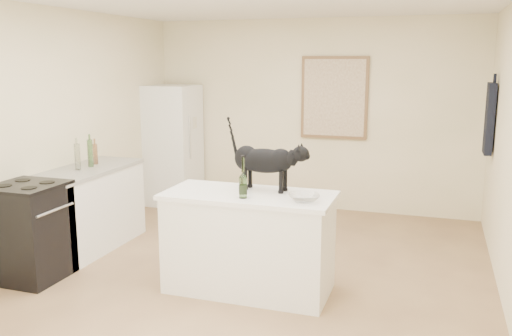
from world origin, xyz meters
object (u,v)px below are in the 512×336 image
object	(u,v)px
glass_bowl	(304,198)
wine_bottle	(243,180)
black_cat	(264,164)
stove	(30,233)
fridge	(172,145)

from	to	relation	value
glass_bowl	wine_bottle	bearing A→B (deg)	-175.43
black_cat	wine_bottle	bearing A→B (deg)	-98.85
stove	fridge	size ratio (longest dim) A/B	0.53
glass_bowl	fridge	bearing A→B (deg)	133.90
fridge	glass_bowl	distance (m)	3.72
stove	wine_bottle	xyz separation A→B (m)	(2.06, 0.23, 0.61)
stove	black_cat	world-z (taller)	black_cat
fridge	glass_bowl	world-z (taller)	fridge
black_cat	wine_bottle	size ratio (longest dim) A/B	2.15
black_cat	glass_bowl	bearing A→B (deg)	-27.25
fridge	black_cat	xyz separation A→B (m)	(2.14, -2.40, 0.29)
stove	black_cat	distance (m)	2.32
fridge	wine_bottle	bearing A→B (deg)	-52.91
wine_bottle	glass_bowl	bearing A→B (deg)	4.57
stove	fridge	bearing A→B (deg)	90.00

